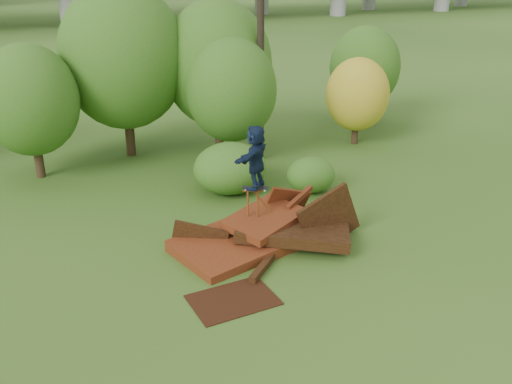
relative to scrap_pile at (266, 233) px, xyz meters
name	(u,v)px	position (x,y,z in m)	size (l,w,h in m)	color
ground	(310,266)	(0.61, -1.69, -0.35)	(240.00, 240.00, 0.00)	#2D5116
scrap_pile	(266,233)	(0.00, 0.00, 0.00)	(5.96, 3.80, 2.22)	#51220E
grind_rail	(253,212)	(-0.31, 0.30, 0.62)	(0.54, 0.33, 1.69)	brown
skateboard	(255,188)	(-0.23, 0.26, 1.40)	(0.78, 0.55, 0.08)	black
skater	(255,157)	(-0.23, 0.26, 2.36)	(1.74, 0.55, 1.88)	#121F39
flat_plate	(233,300)	(-1.99, -2.47, -0.34)	(2.10, 1.50, 0.03)	black
tree_0	(30,100)	(-5.86, 8.51, 2.69)	(3.65, 3.65, 5.14)	black
tree_1	(123,57)	(-2.07, 9.78, 3.85)	(5.15, 5.15, 7.17)	black
tree_2	(231,90)	(1.65, 7.24, 2.70)	(3.66, 3.66, 5.16)	black
tree_3	(217,64)	(1.70, 9.02, 3.42)	(4.65, 4.65, 6.45)	black
tree_4	(357,95)	(7.70, 7.41, 1.92)	(2.83, 2.83, 3.91)	black
tree_5	(365,67)	(9.78, 10.13, 2.53)	(3.48, 3.48, 4.88)	black
shrub_left	(230,168)	(0.43, 4.21, 0.57)	(2.66, 2.46, 1.84)	#215316
shrub_right	(311,175)	(3.17, 3.14, 0.28)	(1.80, 1.65, 1.27)	#215316
utility_pole	(261,52)	(2.84, 7.05, 4.15)	(1.40, 0.28, 8.85)	black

